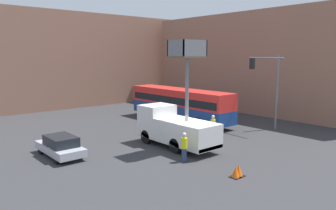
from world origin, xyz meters
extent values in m
plane|color=#333335|center=(0.00, 0.00, 0.00)|extent=(120.00, 120.00, 0.00)
cube|color=#936651|center=(0.00, 27.35, 5.97)|extent=(44.00, 10.00, 11.95)
cube|color=#936651|center=(20.26, 6.87, 5.72)|extent=(10.00, 28.00, 11.44)
cube|color=silver|center=(0.09, 3.16, 1.65)|extent=(2.35, 1.97, 2.37)
cube|color=silver|center=(0.09, -0.12, 1.27)|extent=(2.35, 4.59, 1.61)
cube|color=red|center=(0.09, -2.36, 0.61)|extent=(2.31, 0.10, 0.24)
cylinder|color=black|center=(-0.94, 3.16, 0.51)|extent=(0.30, 1.03, 1.03)
cylinder|color=black|center=(1.12, 3.16, 0.51)|extent=(0.30, 1.03, 1.03)
cylinder|color=black|center=(-0.94, -0.12, 0.51)|extent=(0.30, 1.03, 1.03)
cylinder|color=black|center=(1.12, -0.12, 0.51)|extent=(0.30, 1.03, 1.03)
cylinder|color=slate|center=(0.09, -0.12, 4.24)|extent=(0.24, 0.24, 4.35)
cube|color=brown|center=(0.09, -0.12, 6.47)|extent=(2.18, 1.60, 0.10)
cube|color=slate|center=(-0.96, -0.12, 7.04)|extent=(0.08, 1.60, 1.05)
cube|color=slate|center=(1.14, -0.12, 7.04)|extent=(0.08, 1.60, 1.05)
cube|color=slate|center=(0.09, 0.64, 7.04)|extent=(2.18, 0.08, 1.05)
cube|color=slate|center=(0.09, -0.88, 7.04)|extent=(2.18, 0.08, 1.05)
cube|color=navy|center=(6.54, 7.64, 1.11)|extent=(2.51, 12.38, 1.25)
cube|color=red|center=(6.54, 7.64, 2.51)|extent=(2.51, 12.38, 1.53)
cube|color=black|center=(6.54, 7.64, 2.28)|extent=(2.53, 11.89, 0.67)
cylinder|color=black|center=(5.44, 11.48, 0.57)|extent=(0.30, 1.15, 1.15)
cylinder|color=black|center=(7.64, 11.48, 0.57)|extent=(0.30, 1.15, 1.15)
cylinder|color=black|center=(5.44, 3.80, 0.57)|extent=(0.30, 1.15, 1.15)
cylinder|color=black|center=(7.64, 3.80, 0.57)|extent=(0.30, 1.15, 1.15)
cylinder|color=slate|center=(10.91, -0.42, 3.33)|extent=(0.18, 0.18, 6.66)
cylinder|color=slate|center=(9.16, -0.29, 6.36)|extent=(0.39, 3.51, 0.13)
cube|color=black|center=(7.41, -0.16, 5.91)|extent=(0.34, 0.34, 0.90)
sphere|color=red|center=(7.41, -0.16, 6.16)|extent=(0.20, 0.20, 0.20)
cylinder|color=navy|center=(-1.72, -1.80, 0.42)|extent=(0.32, 0.32, 0.84)
cylinder|color=yellow|center=(-1.72, -1.80, 1.18)|extent=(0.38, 0.38, 0.67)
sphere|color=tan|center=(-1.72, -1.80, 1.63)|extent=(0.23, 0.23, 0.23)
sphere|color=white|center=(-1.72, -1.80, 1.73)|extent=(0.24, 0.24, 0.24)
cylinder|color=navy|center=(3.84, 0.79, 0.44)|extent=(0.32, 0.32, 0.88)
cylinder|color=yellow|center=(3.84, 0.79, 1.23)|extent=(0.38, 0.38, 0.69)
sphere|color=tan|center=(3.84, 0.79, 1.69)|extent=(0.24, 0.24, 0.24)
sphere|color=white|center=(3.84, 0.79, 1.80)|extent=(0.25, 0.25, 0.25)
cube|color=black|center=(-1.47, -5.60, 0.01)|extent=(0.56, 0.56, 0.03)
cone|color=#F25B0F|center=(-1.47, -5.60, 0.32)|extent=(0.45, 0.45, 0.64)
cube|color=black|center=(-1.17, -5.57, 0.01)|extent=(0.59, 0.59, 0.03)
cone|color=#F25B0F|center=(-1.17, -5.57, 0.34)|extent=(0.47, 0.47, 0.67)
cube|color=#A8A8B2|center=(-7.16, 4.31, 0.52)|extent=(1.79, 4.31, 0.49)
cube|color=black|center=(-7.16, 4.10, 1.08)|extent=(1.57, 2.37, 0.63)
cylinder|color=black|center=(-7.93, 5.65, 0.32)|extent=(0.22, 0.64, 0.64)
cylinder|color=black|center=(-6.39, 5.65, 0.32)|extent=(0.22, 0.64, 0.64)
cylinder|color=black|center=(-7.93, 2.98, 0.32)|extent=(0.22, 0.64, 0.64)
cylinder|color=black|center=(-6.39, 2.98, 0.32)|extent=(0.22, 0.64, 0.64)
camera|label=1|loc=(-15.29, -16.11, 6.55)|focal=35.00mm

